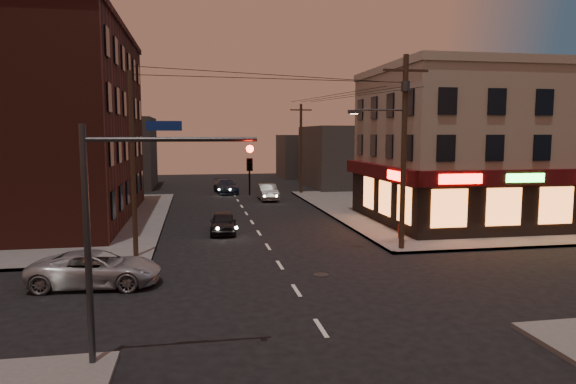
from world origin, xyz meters
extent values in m
plane|color=black|center=(0.00, 0.00, 0.00)|extent=(120.00, 120.00, 0.00)
cube|color=#514F4C|center=(18.00, 19.00, 0.07)|extent=(24.00, 28.00, 0.15)
cube|color=gray|center=(16.00, 13.50, 5.15)|extent=(15.00, 12.00, 10.00)
cube|color=gray|center=(16.00, 13.50, 10.40)|extent=(15.20, 12.20, 0.50)
cube|color=black|center=(16.00, 7.55, 1.85)|extent=(15.12, 0.25, 3.40)
cube|color=black|center=(8.55, 13.50, 1.85)|extent=(0.25, 12.12, 3.40)
cube|color=#420A0C|center=(16.00, 7.25, 3.65)|extent=(15.60, 0.50, 0.90)
cube|color=#420A0C|center=(8.25, 13.50, 3.65)|extent=(0.50, 12.60, 0.90)
cube|color=#FF140C|center=(10.70, 6.98, 3.65)|extent=(2.60, 0.06, 0.55)
cube|color=#26FF3F|center=(14.70, 6.98, 3.65)|extent=(2.40, 0.06, 0.50)
cube|color=#FF140C|center=(7.98, 9.70, 3.65)|extent=(0.06, 2.60, 0.55)
cube|color=orange|center=(15.40, 7.40, 1.95)|extent=(12.40, 0.08, 2.20)
cube|color=orange|center=(8.40, 12.50, 1.95)|extent=(0.08, 8.40, 2.20)
cube|color=#4A1F18|center=(-14.50, 19.00, 6.65)|extent=(12.00, 20.00, 13.00)
cube|color=#3F3D3A|center=(14.00, 38.00, 3.50)|extent=(10.00, 12.00, 7.00)
cube|color=#3F3D3A|center=(-13.00, 42.00, 4.00)|extent=(9.00, 10.00, 8.00)
cube|color=#3F3D3A|center=(12.00, 52.00, 3.00)|extent=(8.00, 8.00, 6.00)
cylinder|color=#382619|center=(6.80, 5.80, 5.15)|extent=(0.28, 0.28, 10.00)
cube|color=#382619|center=(6.80, 5.80, 9.35)|extent=(2.40, 0.12, 0.12)
cylinder|color=#333538|center=(6.80, 5.80, 8.55)|extent=(0.44, 0.44, 0.50)
cylinder|color=#333538|center=(5.50, 5.80, 7.35)|extent=(2.60, 0.10, 0.10)
cube|color=#333538|center=(4.10, 5.80, 7.25)|extent=(0.60, 0.25, 0.18)
cube|color=#FFD88C|center=(4.10, 5.80, 7.15)|extent=(0.35, 0.15, 0.04)
cylinder|color=#382619|center=(6.80, 32.00, 4.65)|extent=(0.26, 0.26, 9.00)
cylinder|color=#382619|center=(-6.80, 6.50, 4.65)|extent=(0.24, 0.24, 9.00)
cylinder|color=#333538|center=(-6.60, -5.60, 3.20)|extent=(0.18, 0.18, 6.40)
cylinder|color=#333538|center=(-4.40, -5.60, 6.00)|extent=(4.40, 0.12, 0.12)
imported|color=black|center=(-2.40, -5.60, 5.50)|extent=(0.16, 0.20, 1.00)
sphere|color=#FF0C05|center=(-2.40, -5.72, 5.75)|extent=(0.20, 0.20, 0.20)
cube|color=navy|center=(-4.60, -5.60, 6.35)|extent=(0.90, 0.05, 0.25)
imported|color=#919399|center=(-7.86, 2.07, 0.71)|extent=(5.35, 2.87, 1.43)
imported|color=black|center=(-2.19, 12.42, 0.67)|extent=(1.82, 4.01, 1.34)
imported|color=slate|center=(2.76, 27.83, 0.74)|extent=(1.65, 4.53, 1.48)
imported|color=#182030|center=(-0.74, 34.14, 0.73)|extent=(2.61, 5.22, 1.46)
cylinder|color=maroon|center=(7.80, 8.39, 0.47)|extent=(0.29, 0.29, 0.63)
sphere|color=maroon|center=(7.80, 8.39, 0.81)|extent=(0.25, 0.25, 0.25)
cylinder|color=maroon|center=(7.80, 8.39, 0.59)|extent=(0.36, 0.22, 0.13)
cylinder|color=maroon|center=(7.80, 8.39, 0.59)|extent=(0.22, 0.36, 0.13)
camera|label=1|loc=(-3.83, -19.26, 6.14)|focal=32.00mm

